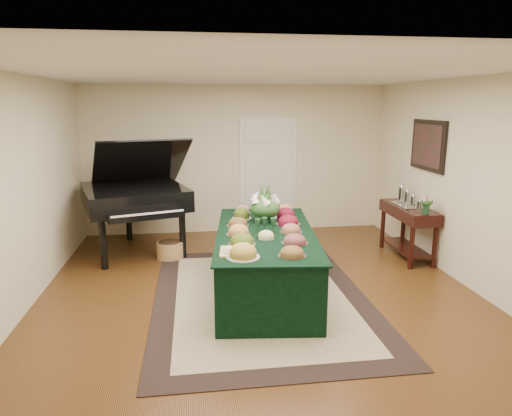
{
  "coord_description": "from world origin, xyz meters",
  "views": [
    {
      "loc": [
        -0.78,
        -5.36,
        2.36
      ],
      "look_at": [
        0.0,
        0.3,
        1.05
      ],
      "focal_mm": 32.0,
      "sensor_mm": 36.0,
      "label": 1
    }
  ],
  "objects": [
    {
      "name": "ground",
      "position": [
        0.0,
        0.0,
        0.0
      ],
      "size": [
        6.0,
        6.0,
        0.0
      ],
      "primitive_type": "plane",
      "color": "#321B0B",
      "rests_on": "ground"
    },
    {
      "name": "area_rug",
      "position": [
        -0.0,
        -0.13,
        0.01
      ],
      "size": [
        2.61,
        3.66,
        0.01
      ],
      "color": "black",
      "rests_on": "ground"
    },
    {
      "name": "kitchen_doorway",
      "position": [
        0.6,
        2.97,
        1.02
      ],
      "size": [
        1.05,
        0.07,
        2.1
      ],
      "color": "white",
      "rests_on": "ground"
    },
    {
      "name": "buffet_table",
      "position": [
        0.09,
        0.06,
        0.4
      ],
      "size": [
        1.47,
        2.67,
        0.8
      ],
      "color": "black",
      "rests_on": "ground"
    },
    {
      "name": "food_platters",
      "position": [
        0.08,
        0.1,
        0.85
      ],
      "size": [
        1.14,
        2.26,
        0.12
      ],
      "color": "silver",
      "rests_on": "buffet_table"
    },
    {
      "name": "cutting_board",
      "position": [
        -0.34,
        -0.7,
        0.83
      ],
      "size": [
        0.41,
        0.41,
        0.1
      ],
      "color": "tan",
      "rests_on": "buffet_table"
    },
    {
      "name": "green_goblets",
      "position": [
        0.08,
        0.05,
        0.89
      ],
      "size": [
        0.27,
        0.13,
        0.18
      ],
      "color": "#163720",
      "rests_on": "buffet_table"
    },
    {
      "name": "floral_centerpiece",
      "position": [
        0.15,
        0.53,
        1.05
      ],
      "size": [
        0.43,
        0.43,
        0.43
      ],
      "color": "#163720",
      "rests_on": "buffet_table"
    },
    {
      "name": "grand_piano",
      "position": [
        -1.72,
        1.97,
        0.93
      ],
      "size": [
        1.92,
        2.13,
        1.84
      ],
      "color": "black",
      "rests_on": "ground"
    },
    {
      "name": "wicker_basket",
      "position": [
        -1.18,
        1.54,
        0.13
      ],
      "size": [
        0.42,
        0.42,
        0.26
      ],
      "primitive_type": "cylinder",
      "color": "#A07440",
      "rests_on": "ground"
    },
    {
      "name": "mahogany_sideboard",
      "position": [
        2.5,
        1.09,
        0.63
      ],
      "size": [
        0.45,
        1.22,
        0.82
      ],
      "color": "black",
      "rests_on": "ground"
    },
    {
      "name": "tea_service",
      "position": [
        2.5,
        1.13,
        0.93
      ],
      "size": [
        0.34,
        0.74,
        0.3
      ],
      "color": "silver",
      "rests_on": "mahogany_sideboard"
    },
    {
      "name": "pink_bouquet",
      "position": [
        2.49,
        0.59,
        0.99
      ],
      "size": [
        0.2,
        0.2,
        0.26
      ],
      "color": "#163720",
      "rests_on": "mahogany_sideboard"
    },
    {
      "name": "wall_painting",
      "position": [
        2.72,
        1.09,
        1.75
      ],
      "size": [
        0.05,
        0.95,
        0.75
      ],
      "color": "black",
      "rests_on": "ground"
    }
  ]
}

